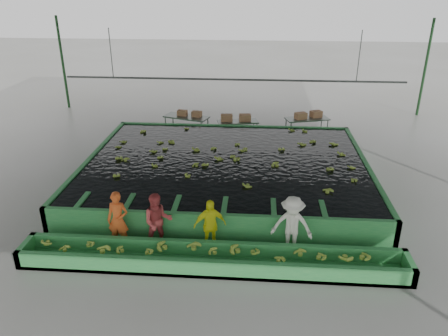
# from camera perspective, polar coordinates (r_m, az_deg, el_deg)

# --- Properties ---
(ground) EXTENTS (80.00, 80.00, 0.00)m
(ground) POSITION_cam_1_polar(r_m,az_deg,el_deg) (14.61, -0.15, -4.38)
(ground) COLOR gray
(ground) RESTS_ON ground
(shed_roof) EXTENTS (20.00, 22.00, 0.04)m
(shed_roof) POSITION_cam_1_polar(r_m,az_deg,el_deg) (13.02, -0.18, 15.40)
(shed_roof) COLOR #8F919F
(shed_roof) RESTS_ON shed_posts
(shed_posts) EXTENTS (20.00, 22.00, 5.00)m
(shed_posts) POSITION_cam_1_polar(r_m,az_deg,el_deg) (13.61, -0.16, 4.94)
(shed_posts) COLOR #1B411E
(shed_posts) RESTS_ON ground
(flotation_tank) EXTENTS (10.00, 8.00, 0.90)m
(flotation_tank) POSITION_cam_1_polar(r_m,az_deg,el_deg) (15.76, 0.28, -0.37)
(flotation_tank) COLOR #328D43
(flotation_tank) RESTS_ON ground
(tank_water) EXTENTS (9.70, 7.70, 0.00)m
(tank_water) POSITION_cam_1_polar(r_m,az_deg,el_deg) (15.60, 0.28, 0.97)
(tank_water) COLOR black
(tank_water) RESTS_ON flotation_tank
(sorting_trough) EXTENTS (10.00, 1.00, 0.50)m
(sorting_trough) POSITION_cam_1_polar(r_m,az_deg,el_deg) (11.43, -1.62, -11.79)
(sorting_trough) COLOR #328D43
(sorting_trough) RESTS_ON ground
(cableway_rail) EXTENTS (0.08, 0.08, 14.00)m
(cableway_rail) POSITION_cam_1_polar(r_m,az_deg,el_deg) (18.29, 1.11, 11.48)
(cableway_rail) COLOR #59605B
(cableway_rail) RESTS_ON shed_roof
(rail_hanger_left) EXTENTS (0.04, 0.04, 2.00)m
(rail_hanger_left) POSITION_cam_1_polar(r_m,az_deg,el_deg) (19.05, -14.55, 14.31)
(rail_hanger_left) COLOR #59605B
(rail_hanger_left) RESTS_ON shed_roof
(rail_hanger_right) EXTENTS (0.04, 0.04, 2.00)m
(rail_hanger_right) POSITION_cam_1_polar(r_m,az_deg,el_deg) (18.51, 17.25, 13.75)
(rail_hanger_right) COLOR #59605B
(rail_hanger_right) RESTS_ON shed_roof
(worker_a) EXTENTS (0.62, 0.43, 1.63)m
(worker_a) POSITION_cam_1_polar(r_m,az_deg,el_deg) (12.30, -13.67, -6.60)
(worker_a) COLOR #E25A21
(worker_a) RESTS_ON ground
(worker_b) EXTENTS (0.94, 0.82, 1.63)m
(worker_b) POSITION_cam_1_polar(r_m,az_deg,el_deg) (12.02, -8.64, -6.92)
(worker_b) COLOR #B94040
(worker_b) RESTS_ON ground
(worker_c) EXTENTS (0.96, 0.64, 1.52)m
(worker_c) POSITION_cam_1_polar(r_m,az_deg,el_deg) (11.83, -1.87, -7.50)
(worker_c) COLOR #F7FD1C
(worker_c) RESTS_ON ground
(worker_d) EXTENTS (1.18, 0.79, 1.70)m
(worker_d) POSITION_cam_1_polar(r_m,az_deg,el_deg) (11.77, 8.85, -7.47)
(worker_d) COLOR silver
(worker_d) RESTS_ON ground
(packing_table_left) EXTENTS (2.21, 1.42, 0.94)m
(packing_table_left) POSITION_cam_1_polar(r_m,az_deg,el_deg) (20.60, -4.89, 5.51)
(packing_table_left) COLOR #59605B
(packing_table_left) RESTS_ON ground
(packing_table_mid) EXTENTS (1.95, 1.14, 0.83)m
(packing_table_mid) POSITION_cam_1_polar(r_m,az_deg,el_deg) (20.15, 1.79, 5.02)
(packing_table_mid) COLOR #59605B
(packing_table_mid) RESTS_ON ground
(packing_table_right) EXTENTS (2.11, 1.29, 0.90)m
(packing_table_right) POSITION_cam_1_polar(r_m,az_deg,el_deg) (20.73, 10.71, 5.24)
(packing_table_right) COLOR #59605B
(packing_table_right) RESTS_ON ground
(box_stack_left) EXTENTS (1.18, 0.50, 0.25)m
(box_stack_left) POSITION_cam_1_polar(r_m,az_deg,el_deg) (20.48, -4.52, 6.79)
(box_stack_left) COLOR #9D6D47
(box_stack_left) RESTS_ON packing_table_left
(box_stack_mid) EXTENTS (1.40, 0.53, 0.29)m
(box_stack_mid) POSITION_cam_1_polar(r_m,az_deg,el_deg) (20.06, 1.55, 6.19)
(box_stack_mid) COLOR #9D6D47
(box_stack_mid) RESTS_ON packing_table_mid
(box_stack_right) EXTENTS (1.34, 0.90, 0.28)m
(box_stack_right) POSITION_cam_1_polar(r_m,az_deg,el_deg) (20.66, 10.94, 6.46)
(box_stack_right) COLOR #9D6D47
(box_stack_right) RESTS_ON packing_table_right
(floating_bananas) EXTENTS (8.20, 5.59, 0.11)m
(floating_bananas) POSITION_cam_1_polar(r_m,az_deg,el_deg) (16.34, 0.49, 2.06)
(floating_bananas) COLOR #8EAF37
(floating_bananas) RESTS_ON tank_water
(trough_bananas) EXTENTS (8.99, 0.60, 0.12)m
(trough_bananas) POSITION_cam_1_polar(r_m,az_deg,el_deg) (11.35, -1.62, -11.17)
(trough_bananas) COLOR #8EAF37
(trough_bananas) RESTS_ON sorting_trough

